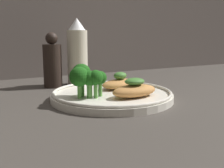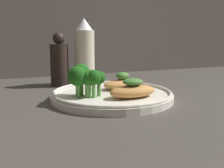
{
  "view_description": "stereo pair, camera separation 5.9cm",
  "coord_description": "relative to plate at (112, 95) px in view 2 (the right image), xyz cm",
  "views": [
    {
      "loc": [
        -27.17,
        -51.26,
        14.04
      ],
      "look_at": [
        0.0,
        0.0,
        3.4
      ],
      "focal_mm": 45.0,
      "sensor_mm": 36.0,
      "label": 1
    },
    {
      "loc": [
        -21.83,
        -53.75,
        14.04
      ],
      "look_at": [
        0.0,
        0.0,
        3.4
      ],
      "focal_mm": 45.0,
      "sensor_mm": 36.0,
      "label": 2
    }
  ],
  "objects": [
    {
      "name": "ground_plane",
      "position": [
        0.0,
        0.0,
        -1.49
      ],
      "size": [
        180.0,
        180.0,
        1.0
      ],
      "primitive_type": "cube",
      "color": "#3D3833"
    },
    {
      "name": "grilled_meat_front",
      "position": [
        2.35,
        -5.11,
        1.91
      ],
      "size": [
        10.33,
        5.81,
        3.83
      ],
      "color": "#BC7F42",
      "rests_on": "plate"
    },
    {
      "name": "broccoli_bunch",
      "position": [
        -6.13,
        -0.78,
        4.42
      ],
      "size": [
        7.6,
        6.46,
        6.57
      ],
      "color": "#569942",
      "rests_on": "plate"
    },
    {
      "name": "grilled_meat_middle",
      "position": [
        4.06,
        3.71,
        1.7
      ],
      "size": [
        10.5,
        7.22,
        3.84
      ],
      "color": "#BC7F42",
      "rests_on": "plate"
    },
    {
      "name": "sauce_bottle",
      "position": [
        -0.25,
        19.9,
        7.57
      ],
      "size": [
        5.44,
        5.44,
        17.9
      ],
      "color": "beige",
      "rests_on": "ground_plane"
    },
    {
      "name": "plate",
      "position": [
        0.0,
        0.0,
        0.0
      ],
      "size": [
        25.73,
        25.73,
        2.0
      ],
      "color": "silver",
      "rests_on": "ground_plane"
    },
    {
      "name": "pepper_grinder",
      "position": [
        -6.92,
        19.9,
        5.29
      ],
      "size": [
        4.76,
        4.76,
        14.17
      ],
      "color": "black",
      "rests_on": "ground_plane"
    }
  ]
}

